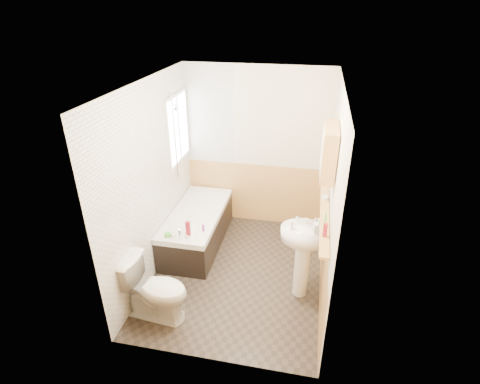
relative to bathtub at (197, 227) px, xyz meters
The scene contains 26 objects.
floor 0.96m from the bathtub, 37.22° to the right, with size 2.80×2.80×0.00m, color black.
ceiling 2.40m from the bathtub, 37.22° to the right, with size 2.80×2.80×0.00m, color white.
wall_back 1.48m from the bathtub, 49.52° to the left, with size 2.20×0.02×2.50m, color beige.
wall_front 2.31m from the bathtub, 69.62° to the right, with size 2.20×0.02×2.50m, color beige.
wall_left 1.18m from the bathtub, 124.42° to the right, with size 0.02×2.80×2.50m, color beige.
wall_right 2.15m from the bathtub, 16.77° to the right, with size 0.02×2.80×2.50m, color beige.
wainscot_right 1.91m from the bathtub, 16.96° to the right, with size 0.01×2.80×1.00m, color #DCA55A.
wainscot_front 2.09m from the bathtub, 69.40° to the right, with size 2.20×0.01×1.00m, color #DCA55A.
wainscot_back 1.13m from the bathtub, 48.78° to the left, with size 2.20×0.01×1.00m, color #DCA55A.
tile_cladding_left 1.17m from the bathtub, 122.84° to the right, with size 0.01×2.80×2.50m, color white.
tile_return_back 1.69m from the bathtub, 89.66° to the left, with size 0.75×0.01×1.50m, color white.
window 1.46m from the bathtub, 130.08° to the left, with size 0.03×0.79×0.99m.
bathtub is the anchor object (origin of this frame).
shower_riser 1.46m from the bathtub, 146.84° to the left, with size 0.11×0.08×1.24m.
toilet 1.48m from the bathtub, 91.16° to the right, with size 0.43×0.78×0.76m, color white.
sink 1.80m from the bathtub, 26.37° to the right, with size 0.56×0.45×1.08m.
pine_shelf 2.09m from the bathtub, 22.59° to the right, with size 0.10×1.53×0.03m, color #DCA55A.
medicine_cabinet 2.41m from the bathtub, 18.78° to the right, with size 0.15×0.61×0.55m.
foam_can 2.29m from the bathtub, 32.71° to the right, with size 0.05×0.05×0.15m, color maroon.
green_bottle 2.22m from the bathtub, 27.99° to the right, with size 0.05×0.05×0.24m, color #59C647.
black_jar 2.00m from the bathtub, 10.90° to the right, with size 0.08×0.08×0.05m, color silver.
soap_bottle 2.04m from the bathtub, 26.56° to the right, with size 0.08×0.19×0.09m, color silver.
clear_bottle 1.80m from the bathtub, 30.23° to the right, with size 0.04×0.04×0.11m, color silver.
blue_gel 0.71m from the bathtub, 82.11° to the right, with size 0.06×0.04×0.21m, color maroon.
cream_jar 0.76m from the bathtub, 104.12° to the right, with size 0.09×0.09×0.05m, color #59C647.
orange_bottle 0.61m from the bathtub, 62.38° to the right, with size 0.03×0.03×0.10m, color purple.
Camera 1 is at (0.83, -3.90, 3.30)m, focal length 28.00 mm.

